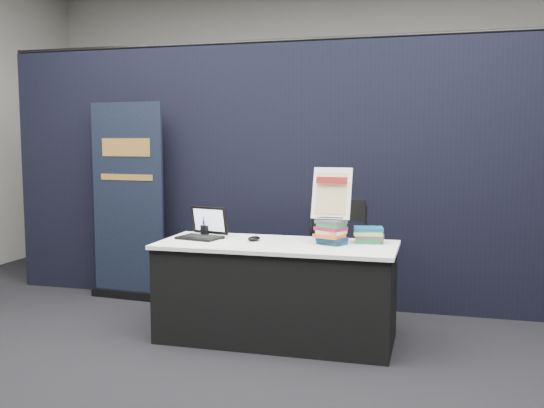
{
  "coord_description": "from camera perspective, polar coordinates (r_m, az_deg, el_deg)",
  "views": [
    {
      "loc": [
        1.15,
        -3.82,
        1.52
      ],
      "look_at": [
        -0.04,
        0.55,
        1.05
      ],
      "focal_mm": 40.0,
      "sensor_mm": 36.0,
      "label": 1
    }
  ],
  "objects": [
    {
      "name": "laptop",
      "position": [
        4.83,
        -6.62,
        -2.54
      ],
      "size": [
        0.36,
        0.32,
        0.25
      ],
      "rotation": [
        0.0,
        0.0,
        -0.22
      ],
      "color": "black",
      "rests_on": "display_table"
    },
    {
      "name": "stacking_chair",
      "position": [
        4.88,
        5.87,
        -5.16
      ],
      "size": [
        0.5,
        0.5,
        1.04
      ],
      "rotation": [
        0.0,
        0.0,
        -0.05
      ],
      "color": "black",
      "rests_on": "floor"
    },
    {
      "name": "drape_partition",
      "position": [
        5.55,
        3.19,
        2.67
      ],
      "size": [
        6.0,
        0.08,
        2.4
      ],
      "primitive_type": "cube",
      "color": "black",
      "rests_on": "floor"
    },
    {
      "name": "brochure_mid",
      "position": [
        4.66,
        -5.34,
        -3.54
      ],
      "size": [
        0.34,
        0.31,
        0.0
      ],
      "primitive_type": "cube",
      "rotation": [
        0.0,
        0.0,
        -0.57
      ],
      "color": "silver",
      "rests_on": "display_table"
    },
    {
      "name": "pen_cup",
      "position": [
        4.93,
        -6.36,
        -2.52
      ],
      "size": [
        0.09,
        0.09,
        0.09
      ],
      "primitive_type": "cylinder",
      "rotation": [
        0.0,
        0.0,
        0.32
      ],
      "color": "black",
      "rests_on": "display_table"
    },
    {
      "name": "pullup_banner",
      "position": [
        5.94,
        -13.39,
        -0.81
      ],
      "size": [
        0.8,
        0.16,
        1.88
      ],
      "rotation": [
        0.0,
        0.0,
        -0.07
      ],
      "color": "black",
      "rests_on": "floor"
    },
    {
      "name": "wall_back",
      "position": [
        7.91,
        6.87,
        7.61
      ],
      "size": [
        8.0,
        0.02,
        3.5
      ],
      "primitive_type": "cube",
      "color": "#ABA8A1",
      "rests_on": "floor"
    },
    {
      "name": "floor",
      "position": [
        4.27,
        -1.53,
        -14.87
      ],
      "size": [
        8.0,
        8.0,
        0.0
      ],
      "primitive_type": "plane",
      "color": "black",
      "rests_on": "ground"
    },
    {
      "name": "brochure_right",
      "position": [
        4.62,
        -5.09,
        -3.63
      ],
      "size": [
        0.34,
        0.27,
        0.0
      ],
      "primitive_type": "cube",
      "rotation": [
        0.0,
        0.0,
        -0.16
      ],
      "color": "white",
      "rests_on": "display_table"
    },
    {
      "name": "brochure_left",
      "position": [
        4.74,
        -7.98,
        -3.4
      ],
      "size": [
        0.33,
        0.26,
        0.0
      ],
      "primitive_type": "cube",
      "rotation": [
        0.0,
        0.0,
        -0.16
      ],
      "color": "white",
      "rests_on": "display_table"
    },
    {
      "name": "info_sign",
      "position": [
        4.53,
        5.64,
        0.95
      ],
      "size": [
        0.3,
        0.15,
        0.4
      ],
      "rotation": [
        0.0,
        0.0,
        -0.06
      ],
      "color": "black",
      "rests_on": "book_stack_tall"
    },
    {
      "name": "book_stack_tall",
      "position": [
        4.53,
        5.54,
        -2.64
      ],
      "size": [
        0.24,
        0.21,
        0.19
      ],
      "rotation": [
        0.0,
        0.0,
        -0.39
      ],
      "color": "navy",
      "rests_on": "display_table"
    },
    {
      "name": "book_stack_short",
      "position": [
        4.65,
        9.12,
        -2.89
      ],
      "size": [
        0.22,
        0.18,
        0.12
      ],
      "rotation": [
        0.0,
        0.0,
        0.1
      ],
      "color": "#1F753A",
      "rests_on": "display_table"
    },
    {
      "name": "display_table",
      "position": [
        4.66,
        0.42,
        -8.22
      ],
      "size": [
        1.8,
        0.75,
        0.75
      ],
      "color": "black",
      "rests_on": "floor"
    },
    {
      "name": "mouse",
      "position": [
        4.68,
        -1.7,
        -3.27
      ],
      "size": [
        0.12,
        0.14,
        0.04
      ],
      "primitive_type": "ellipsoid",
      "rotation": [
        0.0,
        0.0,
        -0.42
      ],
      "color": "black",
      "rests_on": "display_table"
    }
  ]
}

